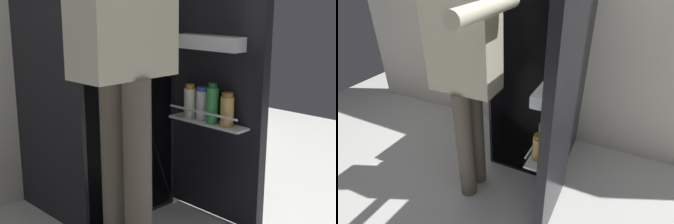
# 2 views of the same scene
# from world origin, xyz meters

# --- Properties ---
(ground_plane) EXTENTS (5.60, 5.60, 0.00)m
(ground_plane) POSITION_xyz_m (0.00, 0.00, 0.00)
(ground_plane) COLOR silver
(refrigerator) EXTENTS (0.67, 1.23, 1.64)m
(refrigerator) POSITION_xyz_m (0.03, 0.52, 0.82)
(refrigerator) COLOR black
(refrigerator) RESTS_ON ground_plane
(person) EXTENTS (0.55, 0.75, 1.71)m
(person) POSITION_xyz_m (-0.28, -0.05, 1.03)
(person) COLOR #665B4C
(person) RESTS_ON ground_plane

